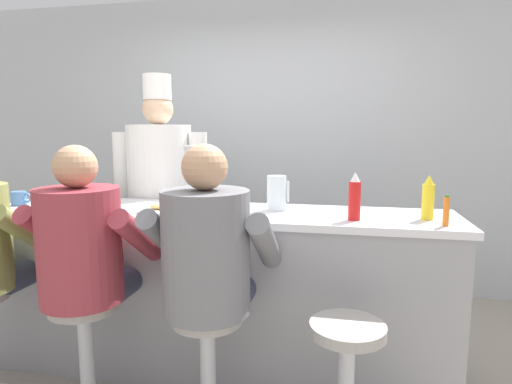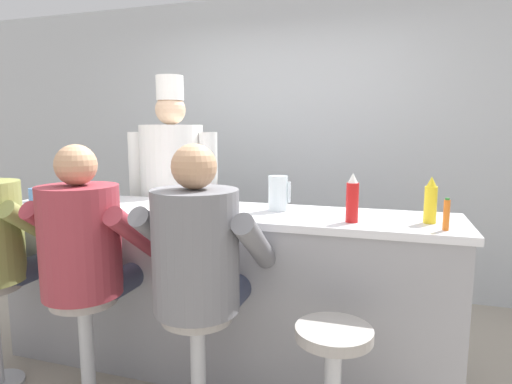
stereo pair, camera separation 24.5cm
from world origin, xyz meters
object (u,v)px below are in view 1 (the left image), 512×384
(hot_sauce_bottle_orange, at_px, (446,211))
(ketchup_bottle_red, at_px, (355,198))
(water_pitcher_clear, at_px, (277,193))
(diner_seated_maroon, at_px, (85,252))
(coffee_mug_blue, at_px, (20,198))
(cup_stack_steel, at_px, (192,175))
(mustard_bottle_yellow, at_px, (428,199))
(breakfast_plate, at_px, (160,209))
(cook_in_whites_near, at_px, (160,191))
(cereal_bowl, at_px, (81,202))
(diner_seated_grey, at_px, (209,259))
(empty_stool_round, at_px, (346,368))
(napkin_dispenser_chrome, at_px, (223,206))

(hot_sauce_bottle_orange, bearing_deg, ketchup_bottle_red, 172.85)
(water_pitcher_clear, bearing_deg, ketchup_bottle_red, -24.14)
(ketchup_bottle_red, bearing_deg, diner_seated_maroon, -162.48)
(coffee_mug_blue, height_order, cup_stack_steel, cup_stack_steel)
(mustard_bottle_yellow, relative_size, breakfast_plate, 0.91)
(coffee_mug_blue, height_order, diner_seated_maroon, diner_seated_maroon)
(coffee_mug_blue, bearing_deg, ketchup_bottle_red, -1.03)
(diner_seated_maroon, bearing_deg, cook_in_whites_near, 94.20)
(cereal_bowl, relative_size, diner_seated_maroon, 0.11)
(diner_seated_grey, bearing_deg, empty_stool_round, -3.08)
(diner_seated_maroon, xyz_separation_m, diner_seated_grey, (0.65, 0.00, 0.00))
(diner_seated_grey, xyz_separation_m, cook_in_whites_near, (-0.73, 1.10, 0.15))
(mustard_bottle_yellow, height_order, empty_stool_round, mustard_bottle_yellow)
(cup_stack_steel, distance_m, empty_stool_round, 1.46)
(napkin_dispenser_chrome, bearing_deg, cup_stack_steel, 129.14)
(hot_sauce_bottle_orange, distance_m, empty_stool_round, 0.90)
(mustard_bottle_yellow, xyz_separation_m, coffee_mug_blue, (-2.45, -0.06, -0.07))
(hot_sauce_bottle_orange, bearing_deg, water_pitcher_clear, 163.96)
(napkin_dispenser_chrome, height_order, diner_seated_grey, diner_seated_grey)
(diner_seated_grey, bearing_deg, napkin_dispenser_chrome, 93.49)
(cup_stack_steel, bearing_deg, ketchup_bottle_red, -16.68)
(water_pitcher_clear, height_order, cup_stack_steel, cup_stack_steel)
(breakfast_plate, distance_m, cup_stack_steel, 0.36)
(mustard_bottle_yellow, xyz_separation_m, napkin_dispenser_chrome, (-1.07, -0.18, -0.05))
(water_pitcher_clear, height_order, napkin_dispenser_chrome, water_pitcher_clear)
(mustard_bottle_yellow, xyz_separation_m, empty_stool_round, (-0.41, -0.55, -0.70))
(mustard_bottle_yellow, distance_m, cook_in_whites_near, 1.88)
(hot_sauce_bottle_orange, relative_size, diner_seated_grey, 0.11)
(water_pitcher_clear, bearing_deg, diner_seated_grey, -110.21)
(cup_stack_steel, distance_m, napkin_dispenser_chrome, 0.52)
(hot_sauce_bottle_orange, height_order, cup_stack_steel, cup_stack_steel)
(cereal_bowl, height_order, diner_seated_grey, diner_seated_grey)
(water_pitcher_clear, xyz_separation_m, cook_in_whites_near, (-0.96, 0.48, -0.08))
(mustard_bottle_yellow, relative_size, empty_stool_round, 0.37)
(mustard_bottle_yellow, relative_size, cook_in_whites_near, 0.13)
(empty_stool_round, bearing_deg, mustard_bottle_yellow, 53.41)
(mustard_bottle_yellow, distance_m, coffee_mug_blue, 2.45)
(coffee_mug_blue, xyz_separation_m, cup_stack_steel, (1.06, 0.27, 0.14))
(water_pitcher_clear, bearing_deg, napkin_dispenser_chrome, -130.69)
(cereal_bowl, bearing_deg, cup_stack_steel, 16.69)
(cup_stack_steel, relative_size, cook_in_whites_near, 0.20)
(napkin_dispenser_chrome, relative_size, cook_in_whites_near, 0.07)
(ketchup_bottle_red, xyz_separation_m, diner_seated_maroon, (-1.32, -0.42, -0.26))
(cereal_bowl, bearing_deg, hot_sauce_bottle_orange, -4.23)
(water_pitcher_clear, bearing_deg, coffee_mug_blue, -174.28)
(ketchup_bottle_red, relative_size, cook_in_whites_near, 0.14)
(breakfast_plate, bearing_deg, diner_seated_maroon, -117.62)
(diner_seated_maroon, bearing_deg, water_pitcher_clear, 35.15)
(napkin_dispenser_chrome, height_order, empty_stool_round, napkin_dispenser_chrome)
(cup_stack_steel, height_order, empty_stool_round, cup_stack_steel)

